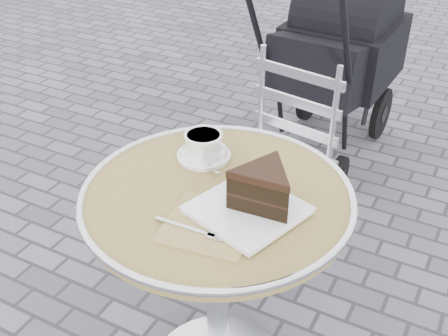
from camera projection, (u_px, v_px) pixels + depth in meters
The scene contains 5 objects.
cafe_table at pixel (217, 242), 1.54m from camera, with size 0.72×0.72×0.74m.
cappuccino_set at pixel (204, 147), 1.58m from camera, with size 0.16×0.15×0.08m.
cake_plate_set at pixel (259, 193), 1.35m from camera, with size 0.36×0.35×0.13m.
bistro_chair at pixel (285, 140), 2.12m from camera, with size 0.43×0.43×0.83m.
baby_stroller at pixel (334, 64), 2.83m from camera, with size 0.52×1.04×1.06m.
Camera 1 is at (0.57, -1.03, 1.58)m, focal length 45.00 mm.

